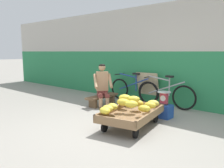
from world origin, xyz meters
TOP-DOWN VIEW (x-y plane):
  - ground_plane at (0.00, 0.00)m, footprint 80.00×80.00m
  - back_wall at (0.00, 2.86)m, footprint 16.00×0.30m
  - banana_cart at (0.21, 0.59)m, footprint 1.09×1.57m
  - banana_pile at (0.17, 0.57)m, footprint 0.94×1.35m
  - low_bench at (-1.50, 1.56)m, footprint 0.36×1.12m
  - vendor_seated at (-1.43, 1.50)m, footprint 0.73×0.70m
  - plastic_crate at (0.38, 1.57)m, footprint 0.36×0.28m
  - weighing_scale at (0.38, 1.57)m, footprint 0.30×0.30m
  - bicycle_near_left at (-1.14, 2.51)m, footprint 1.66×0.48m
  - bicycle_far_left at (-0.06, 2.48)m, footprint 1.66×0.48m
  - sign_board at (-0.72, 2.67)m, footprint 0.70×0.24m

SIDE VIEW (x-z plane):
  - ground_plane at x=0.00m, z-range 0.00..0.00m
  - plastic_crate at x=0.38m, z-range 0.00..0.30m
  - low_bench at x=-1.50m, z-range 0.06..0.33m
  - banana_cart at x=0.21m, z-range 0.06..0.42m
  - bicycle_near_left at x=-1.14m, z-range -0.08..0.78m
  - bicycle_far_left at x=-0.06m, z-range -0.08..0.78m
  - sign_board at x=-0.72m, z-range 0.00..0.88m
  - weighing_scale at x=0.38m, z-range 0.31..0.60m
  - banana_pile at x=0.17m, z-range 0.33..0.60m
  - vendor_seated at x=-1.43m, z-range 0.00..1.14m
  - back_wall at x=0.00m, z-range 0.00..2.77m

